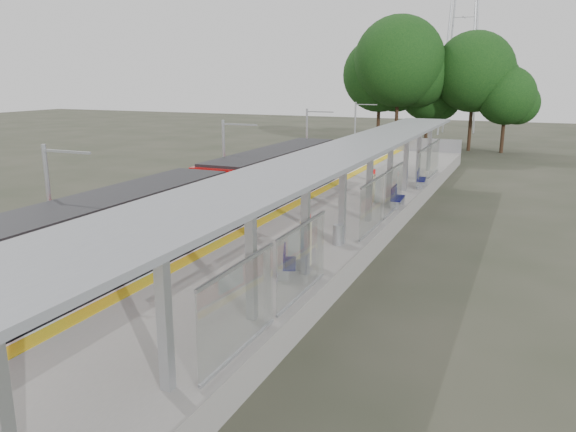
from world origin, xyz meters
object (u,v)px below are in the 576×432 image
object	(u,v)px
bench_mid	(396,196)
litter_bin	(338,235)
bench_near	(287,261)
train	(210,202)
info_pillar_near	(306,242)
bench_far	(420,178)
info_pillar_far	(372,188)

from	to	relation	value
bench_mid	litter_bin	size ratio (longest dim) A/B	2.01
bench_near	litter_bin	distance (m)	4.13
train	info_pillar_near	size ratio (longest dim) A/B	14.56
bench_far	litter_bin	xyz separation A→B (m)	(-0.69, -13.76, -0.16)
train	litter_bin	distance (m)	6.49
bench_mid	info_pillar_near	world-z (taller)	info_pillar_near
bench_far	info_pillar_near	xyz separation A→B (m)	(-0.97, -16.55, 0.25)
bench_far	bench_mid	bearing A→B (deg)	-97.68
bench_near	bench_mid	distance (m)	11.76
train	bench_mid	distance (m)	9.80
bench_mid	info_pillar_near	bearing A→B (deg)	-98.44
bench_near	bench_far	size ratio (longest dim) A/B	0.89
bench_far	litter_bin	world-z (taller)	bench_far
info_pillar_near	info_pillar_far	size ratio (longest dim) A/B	1.07
info_pillar_near	litter_bin	distance (m)	2.83
train	bench_mid	bearing A→B (deg)	44.05
train	info_pillar_far	distance (m)	9.45
info_pillar_far	litter_bin	xyz separation A→B (m)	(0.93, -8.50, -0.35)
litter_bin	info_pillar_near	bearing A→B (deg)	-95.70
bench_mid	bench_far	bearing A→B (deg)	85.90
info_pillar_near	bench_far	bearing A→B (deg)	102.50
bench_near	litter_bin	bearing A→B (deg)	61.93
info_pillar_near	litter_bin	xyz separation A→B (m)	(0.28, 2.79, -0.41)
info_pillar_far	litter_bin	distance (m)	8.55
bench_far	train	bearing A→B (deg)	-125.79
bench_far	info_pillar_far	bearing A→B (deg)	-114.20
train	bench_near	size ratio (longest dim) A/B	18.85
bench_mid	info_pillar_near	size ratio (longest dim) A/B	0.87
train	bench_mid	size ratio (longest dim) A/B	16.64
litter_bin	bench_near	bearing A→B (deg)	-95.92
bench_near	info_pillar_far	bearing A→B (deg)	70.14
bench_mid	info_pillar_far	world-z (taller)	info_pillar_far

